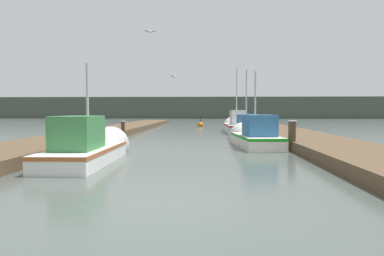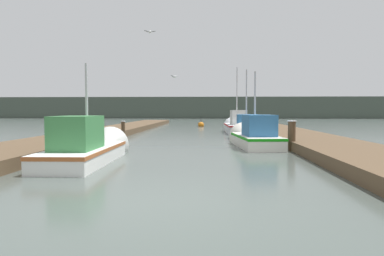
{
  "view_description": "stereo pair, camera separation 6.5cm",
  "coord_description": "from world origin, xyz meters",
  "px_view_note": "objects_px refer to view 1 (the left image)",
  "views": [
    {
      "loc": [
        0.87,
        -5.76,
        1.59
      ],
      "look_at": [
        -0.04,
        12.84,
        0.61
      ],
      "focal_mm": 32.0,
      "sensor_mm": 36.0,
      "label": 1
    },
    {
      "loc": [
        0.93,
        -5.76,
        1.59
      ],
      "look_at": [
        -0.04,
        12.84,
        0.61
      ],
      "focal_mm": 32.0,
      "sensor_mm": 36.0,
      "label": 2
    }
  ],
  "objects_px": {
    "channel_buoy": "(201,125)",
    "seagull_1": "(150,32)",
    "mooring_piling_3": "(270,129)",
    "fishing_boat_3": "(236,125)",
    "fishing_boat_0": "(90,147)",
    "mooring_piling_1": "(255,125)",
    "seagull_lead": "(174,77)",
    "mooring_piling_2": "(123,129)",
    "fishing_boat_2": "(246,131)",
    "mooring_piling_0": "(292,136)",
    "fishing_boat_1": "(254,136)"
  },
  "relations": [
    {
      "from": "channel_buoy",
      "to": "seagull_1",
      "type": "height_order",
      "value": "seagull_1"
    },
    {
      "from": "mooring_piling_3",
      "to": "fishing_boat_3",
      "type": "bearing_deg",
      "value": 105.18
    },
    {
      "from": "fishing_boat_0",
      "to": "mooring_piling_1",
      "type": "relative_size",
      "value": 5.05
    },
    {
      "from": "seagull_1",
      "to": "channel_buoy",
      "type": "bearing_deg",
      "value": -116.55
    },
    {
      "from": "seagull_1",
      "to": "fishing_boat_0",
      "type": "bearing_deg",
      "value": 62.76
    },
    {
      "from": "mooring_piling_1",
      "to": "seagull_lead",
      "type": "height_order",
      "value": "seagull_lead"
    },
    {
      "from": "fishing_boat_0",
      "to": "mooring_piling_2",
      "type": "distance_m",
      "value": 8.71
    },
    {
      "from": "fishing_boat_2",
      "to": "mooring_piling_3",
      "type": "xyz_separation_m",
      "value": [
        1.27,
        -0.53,
        0.14
      ]
    },
    {
      "from": "fishing_boat_3",
      "to": "mooring_piling_3",
      "type": "bearing_deg",
      "value": -76.12
    },
    {
      "from": "mooring_piling_0",
      "to": "seagull_1",
      "type": "relative_size",
      "value": 2.13
    },
    {
      "from": "channel_buoy",
      "to": "fishing_boat_1",
      "type": "bearing_deg",
      "value": -81.09
    },
    {
      "from": "fishing_boat_0",
      "to": "mooring_piling_2",
      "type": "height_order",
      "value": "fishing_boat_0"
    },
    {
      "from": "fishing_boat_1",
      "to": "fishing_boat_2",
      "type": "xyz_separation_m",
      "value": [
        0.16,
        4.7,
        -0.04
      ]
    },
    {
      "from": "mooring_piling_1",
      "to": "seagull_lead",
      "type": "bearing_deg",
      "value": -137.48
    },
    {
      "from": "mooring_piling_1",
      "to": "mooring_piling_2",
      "type": "bearing_deg",
      "value": -143.21
    },
    {
      "from": "mooring_piling_0",
      "to": "mooring_piling_1",
      "type": "bearing_deg",
      "value": 89.39
    },
    {
      "from": "mooring_piling_0",
      "to": "channel_buoy",
      "type": "relative_size",
      "value": 1.1
    },
    {
      "from": "fishing_boat_1",
      "to": "fishing_boat_2",
      "type": "height_order",
      "value": "fishing_boat_2"
    },
    {
      "from": "fishing_boat_3",
      "to": "mooring_piling_2",
      "type": "distance_m",
      "value": 8.79
    },
    {
      "from": "fishing_boat_0",
      "to": "mooring_piling_0",
      "type": "height_order",
      "value": "fishing_boat_0"
    },
    {
      "from": "fishing_boat_0",
      "to": "fishing_boat_1",
      "type": "bearing_deg",
      "value": 38.23
    },
    {
      "from": "mooring_piling_3",
      "to": "channel_buoy",
      "type": "bearing_deg",
      "value": 107.25
    },
    {
      "from": "mooring_piling_1",
      "to": "channel_buoy",
      "type": "relative_size",
      "value": 0.94
    },
    {
      "from": "mooring_piling_0",
      "to": "mooring_piling_2",
      "type": "bearing_deg",
      "value": 145.14
    },
    {
      "from": "fishing_boat_2",
      "to": "seagull_1",
      "type": "xyz_separation_m",
      "value": [
        -4.99,
        -3.21,
        4.96
      ]
    },
    {
      "from": "fishing_boat_3",
      "to": "mooring_piling_0",
      "type": "relative_size",
      "value": 5.16
    },
    {
      "from": "fishing_boat_1",
      "to": "mooring_piling_2",
      "type": "height_order",
      "value": "fishing_boat_1"
    },
    {
      "from": "seagull_1",
      "to": "fishing_boat_1",
      "type": "bearing_deg",
      "value": 143.52
    },
    {
      "from": "fishing_boat_3",
      "to": "seagull_1",
      "type": "relative_size",
      "value": 11.0
    },
    {
      "from": "fishing_boat_3",
      "to": "mooring_piling_2",
      "type": "height_order",
      "value": "fishing_boat_3"
    },
    {
      "from": "fishing_boat_0",
      "to": "fishing_boat_1",
      "type": "relative_size",
      "value": 1.07
    },
    {
      "from": "fishing_boat_0",
      "to": "mooring_piling_0",
      "type": "bearing_deg",
      "value": 22.13
    },
    {
      "from": "fishing_boat_1",
      "to": "mooring_piling_1",
      "type": "height_order",
      "value": "fishing_boat_1"
    },
    {
      "from": "mooring_piling_3",
      "to": "channel_buoy",
      "type": "relative_size",
      "value": 1.0
    },
    {
      "from": "fishing_boat_3",
      "to": "seagull_1",
      "type": "bearing_deg",
      "value": -122.28
    },
    {
      "from": "fishing_boat_1",
      "to": "mooring_piling_1",
      "type": "relative_size",
      "value": 4.73
    },
    {
      "from": "fishing_boat_1",
      "to": "mooring_piling_3",
      "type": "bearing_deg",
      "value": 65.16
    },
    {
      "from": "fishing_boat_0",
      "to": "mooring_piling_3",
      "type": "relative_size",
      "value": 4.74
    },
    {
      "from": "fishing_boat_2",
      "to": "seagull_1",
      "type": "distance_m",
      "value": 7.74
    },
    {
      "from": "fishing_boat_2",
      "to": "seagull_lead",
      "type": "bearing_deg",
      "value": 176.07
    },
    {
      "from": "fishing_boat_3",
      "to": "mooring_piling_3",
      "type": "distance_m",
      "value": 5.54
    },
    {
      "from": "mooring_piling_3",
      "to": "seagull_lead",
      "type": "bearing_deg",
      "value": 170.0
    },
    {
      "from": "mooring_piling_0",
      "to": "mooring_piling_2",
      "type": "relative_size",
      "value": 1.22
    },
    {
      "from": "fishing_boat_2",
      "to": "channel_buoy",
      "type": "bearing_deg",
      "value": 104.6
    },
    {
      "from": "fishing_boat_1",
      "to": "seagull_lead",
      "type": "height_order",
      "value": "seagull_lead"
    },
    {
      "from": "seagull_1",
      "to": "mooring_piling_3",
      "type": "bearing_deg",
      "value": -176.18
    },
    {
      "from": "fishing_boat_2",
      "to": "mooring_piling_3",
      "type": "relative_size",
      "value": 4.28
    },
    {
      "from": "fishing_boat_0",
      "to": "mooring_piling_3",
      "type": "xyz_separation_m",
      "value": [
        7.12,
        8.85,
        0.11
      ]
    },
    {
      "from": "mooring_piling_0",
      "to": "mooring_piling_3",
      "type": "bearing_deg",
      "value": 88.33
    },
    {
      "from": "fishing_boat_2",
      "to": "seagull_1",
      "type": "relative_size",
      "value": 8.29
    }
  ]
}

